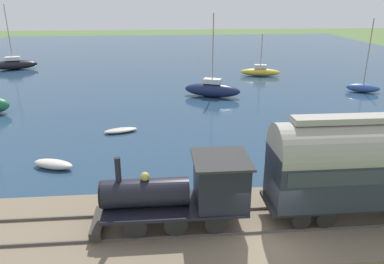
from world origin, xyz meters
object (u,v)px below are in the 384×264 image
at_px(sailboat_red, 384,143).
at_px(rowboat_mid_harbor, 53,164).
at_px(passenger_coach, 366,162).
at_px(steam_locomotive, 189,188).
at_px(sailboat_blue, 363,87).
at_px(rowboat_off_pier, 121,130).
at_px(sailboat_yellow, 260,72).
at_px(sailboat_black, 13,64).
at_px(sailboat_navy, 212,89).

height_order(sailboat_red, rowboat_mid_harbor, sailboat_red).
height_order(passenger_coach, rowboat_mid_harbor, passenger_coach).
bearing_deg(steam_locomotive, sailboat_blue, -40.96).
height_order(steam_locomotive, sailboat_blue, sailboat_blue).
distance_m(sailboat_red, rowboat_mid_harbor, 19.88).
relative_size(sailboat_blue, rowboat_off_pier, 2.90).
relative_size(steam_locomotive, rowboat_off_pier, 2.47).
xyz_separation_m(sailboat_yellow, sailboat_blue, (-8.99, -8.36, -0.02)).
bearing_deg(sailboat_red, rowboat_off_pier, 70.45).
distance_m(steam_locomotive, passenger_coach, 7.23).
bearing_deg(sailboat_yellow, sailboat_blue, -124.40).
distance_m(steam_locomotive, sailboat_blue, 30.12).
bearing_deg(sailboat_black, sailboat_navy, -138.08).
bearing_deg(rowboat_mid_harbor, steam_locomotive, -113.49).
bearing_deg(sailboat_blue, sailboat_navy, 116.14).
height_order(passenger_coach, sailboat_black, sailboat_black).
relative_size(steam_locomotive, sailboat_blue, 0.85).
height_order(sailboat_red, sailboat_blue, sailboat_red).
bearing_deg(rowboat_off_pier, sailboat_navy, -55.61).
relative_size(steam_locomotive, sailboat_red, 0.81).
bearing_deg(sailboat_blue, rowboat_off_pier, 137.14).
relative_size(sailboat_yellow, rowboat_mid_harbor, 1.95).
bearing_deg(sailboat_navy, sailboat_yellow, -16.13).
xyz_separation_m(sailboat_red, sailboat_blue, (15.58, -7.10, -0.30)).
distance_m(steam_locomotive, rowboat_off_pier, 13.54).
height_order(sailboat_yellow, rowboat_mid_harbor, sailboat_yellow).
bearing_deg(sailboat_red, sailboat_yellow, 2.26).
distance_m(sailboat_red, sailboat_blue, 17.12).
height_order(passenger_coach, sailboat_red, sailboat_red).
relative_size(steam_locomotive, sailboat_black, 0.75).
height_order(steam_locomotive, sailboat_navy, sailboat_navy).
bearing_deg(rowboat_mid_harbor, sailboat_navy, -16.04).
xyz_separation_m(sailboat_red, sailboat_navy, (15.10, 8.55, -0.08)).
xyz_separation_m(rowboat_off_pier, rowboat_mid_harbor, (-5.73, 3.31, 0.10)).
xyz_separation_m(steam_locomotive, sailboat_red, (7.13, -12.61, -1.38)).
height_order(sailboat_yellow, sailboat_black, sailboat_black).
xyz_separation_m(sailboat_navy, rowboat_off_pier, (-9.44, 8.01, -0.59)).
distance_m(sailboat_yellow, sailboat_red, 24.61).
relative_size(sailboat_navy, rowboat_off_pier, 3.13).
distance_m(sailboat_black, rowboat_off_pier, 30.78).
bearing_deg(passenger_coach, sailboat_navy, 7.98).
relative_size(sailboat_yellow, sailboat_navy, 0.64).
height_order(passenger_coach, sailboat_blue, sailboat_blue).
height_order(sailboat_navy, sailboat_blue, sailboat_navy).
xyz_separation_m(sailboat_navy, rowboat_mid_harbor, (-15.17, 11.33, -0.49)).
bearing_deg(passenger_coach, sailboat_yellow, -7.49).
xyz_separation_m(sailboat_navy, sailboat_blue, (0.48, -15.65, -0.22)).
relative_size(passenger_coach, sailboat_red, 1.05).
bearing_deg(rowboat_mid_harbor, rowboat_off_pier, -9.32).
height_order(sailboat_red, sailboat_black, sailboat_black).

